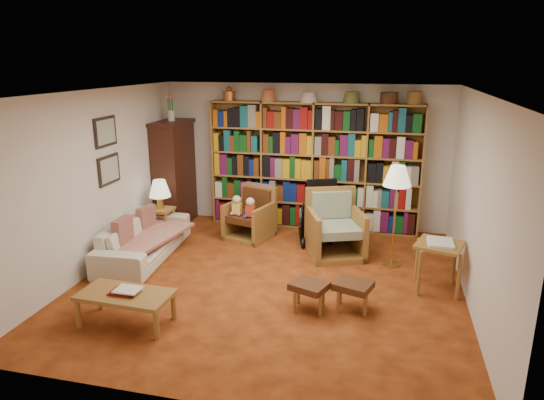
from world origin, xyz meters
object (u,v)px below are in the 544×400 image
(wheelchair, at_px, (320,214))
(armchair_leather, at_px, (251,216))
(footstool_a, at_px, (309,288))
(sofa, at_px, (144,239))
(floor_lamp, at_px, (397,180))
(side_table_papers, at_px, (439,251))
(footstool_b, at_px, (353,287))
(side_table_lamp, at_px, (161,217))
(armchair_sage, at_px, (336,230))
(coffee_table, at_px, (125,297))

(wheelchair, bearing_deg, armchair_leather, -177.42)
(footstool_a, bearing_deg, armchair_leather, 121.12)
(sofa, height_order, floor_lamp, floor_lamp)
(sofa, bearing_deg, wheelchair, -66.29)
(sofa, bearing_deg, footstool_a, -114.77)
(armchair_leather, relative_size, footstool_a, 1.75)
(side_table_papers, xyz_separation_m, footstool_b, (-1.01, -0.79, -0.25))
(sofa, height_order, side_table_papers, side_table_papers)
(footstool_a, relative_size, footstool_b, 1.00)
(armchair_leather, xyz_separation_m, wheelchair, (1.16, 0.05, 0.11))
(side_table_lamp, xyz_separation_m, armchair_sage, (2.89, 0.03, -0.00))
(sofa, bearing_deg, side_table_papers, -95.51)
(sofa, height_order, footstool_a, sofa)
(armchair_sage, distance_m, floor_lamp, 1.27)
(armchair_sage, bearing_deg, floor_lamp, -19.39)
(sofa, distance_m, side_table_papers, 4.21)
(sofa, xyz_separation_m, floor_lamp, (3.64, 0.54, 0.99))
(coffee_table, bearing_deg, wheelchair, 60.85)
(armchair_sage, xyz_separation_m, coffee_table, (-2.06, -2.66, -0.04))
(wheelchair, bearing_deg, footstool_b, -72.04)
(sofa, xyz_separation_m, side_table_papers, (4.20, -0.11, 0.25))
(armchair_leather, bearing_deg, floor_lamp, -16.81)
(armchair_sage, relative_size, wheelchair, 1.07)
(wheelchair, bearing_deg, footstool_a, -84.85)
(side_table_lamp, bearing_deg, side_table_papers, -12.07)
(side_table_papers, bearing_deg, sofa, 178.45)
(armchair_sage, relative_size, coffee_table, 1.02)
(footstool_a, bearing_deg, sofa, 159.19)
(armchair_leather, distance_m, wheelchair, 1.16)
(armchair_sage, bearing_deg, side_table_papers, -34.16)
(side_table_lamp, relative_size, side_table_papers, 0.76)
(sofa, xyz_separation_m, armchair_leather, (1.32, 1.25, 0.07))
(coffee_table, bearing_deg, side_table_lamp, 107.62)
(sofa, relative_size, footstool_a, 3.93)
(footstool_a, bearing_deg, side_table_papers, 30.87)
(coffee_table, bearing_deg, footstool_a, 22.36)
(sofa, height_order, coffee_table, sofa)
(side_table_lamp, xyz_separation_m, floor_lamp, (3.74, -0.26, 0.90))
(armchair_leather, bearing_deg, footstool_b, -48.93)
(armchair_leather, distance_m, coffee_table, 3.12)
(floor_lamp, distance_m, footstool_b, 1.81)
(sofa, height_order, wheelchair, wheelchair)
(wheelchair, relative_size, floor_lamp, 0.68)
(coffee_table, bearing_deg, footstool_b, 20.57)
(footstool_a, xyz_separation_m, footstool_b, (0.50, 0.12, 0.01))
(side_table_lamp, relative_size, coffee_table, 0.49)
(armchair_sage, xyz_separation_m, wheelchair, (-0.32, 0.46, 0.09))
(armchair_sage, relative_size, floor_lamp, 0.73)
(armchair_leather, xyz_separation_m, footstool_a, (1.37, -2.27, -0.07))
(floor_lamp, xyz_separation_m, footstool_b, (-0.45, -1.45, -0.99))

